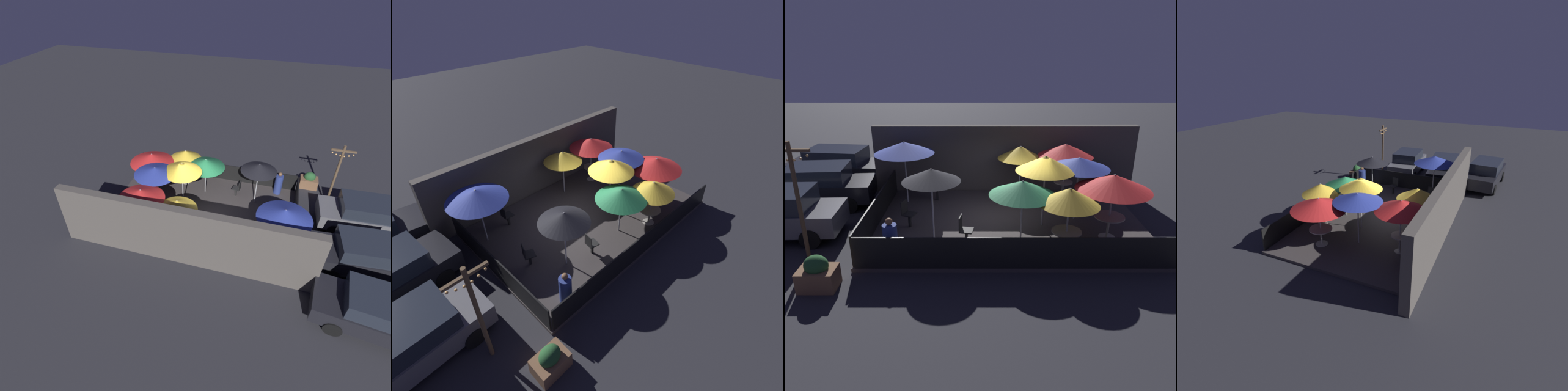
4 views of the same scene
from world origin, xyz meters
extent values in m
plane|color=#26262B|center=(0.00, 0.00, 0.00)|extent=(60.00, 60.00, 0.00)
cube|color=#383333|center=(0.00, 0.00, 0.06)|extent=(9.12, 6.08, 0.12)
cube|color=#4C4742|center=(0.00, 3.27, 1.42)|extent=(10.72, 0.36, 2.83)
cube|color=black|center=(0.00, -2.99, 0.59)|extent=(8.92, 0.05, 0.95)
cube|color=black|center=(-4.52, 0.00, 0.59)|extent=(0.05, 5.88, 0.95)
cylinder|color=#B2B2B7|center=(2.24, 2.00, 1.25)|extent=(0.05, 0.05, 2.26)
cone|color=red|center=(2.24, 2.00, 2.15)|extent=(2.09, 2.09, 0.46)
cylinder|color=#B2B2B7|center=(3.05, -1.16, 1.17)|extent=(0.05, 0.05, 2.11)
cone|color=red|center=(3.05, -1.16, 1.98)|extent=(2.30, 2.30, 0.49)
cylinder|color=#B2B2B7|center=(1.51, -2.11, 1.14)|extent=(0.05, 0.05, 2.03)
cone|color=gold|center=(1.51, -2.11, 1.90)|extent=(1.73, 1.73, 0.50)
cylinder|color=#B2B2B7|center=(0.25, -1.54, 1.14)|extent=(0.05, 0.05, 2.04)
cone|color=#1E6B3D|center=(0.25, -1.54, 1.94)|extent=(2.00, 2.00, 0.44)
cylinder|color=#B2B2B7|center=(-2.46, -1.34, 1.29)|extent=(0.05, 0.05, 2.35)
cone|color=black|center=(-2.46, -1.34, 2.27)|extent=(1.76, 1.76, 0.39)
cylinder|color=#B2B2B7|center=(0.54, 2.12, 1.19)|extent=(0.05, 0.05, 2.15)
cone|color=gold|center=(0.54, 2.12, 2.03)|extent=(1.75, 1.75, 0.48)
cylinder|color=#B2B2B7|center=(2.31, 0.20, 1.25)|extent=(0.05, 0.05, 2.26)
cone|color=#283893|center=(2.31, 0.20, 2.19)|extent=(2.05, 2.05, 0.37)
cylinder|color=#B2B2B7|center=(-3.83, 1.78, 1.32)|extent=(0.05, 0.05, 2.40)
cone|color=#283893|center=(-3.83, 1.78, 2.30)|extent=(2.23, 2.23, 0.43)
cylinder|color=#B2B2B7|center=(1.10, -0.27, 1.34)|extent=(0.05, 0.05, 2.44)
cone|color=gold|center=(1.10, -0.27, 2.31)|extent=(1.92, 1.92, 0.51)
cylinder|color=#9E998E|center=(2.24, 2.00, 0.13)|extent=(0.40, 0.40, 0.02)
cylinder|color=#9E998E|center=(2.24, 2.00, 0.48)|extent=(0.08, 0.08, 0.73)
cylinder|color=#9E998E|center=(2.24, 2.00, 0.87)|extent=(0.72, 0.72, 0.04)
cylinder|color=#9E998E|center=(3.05, -1.16, 0.13)|extent=(0.52, 0.52, 0.02)
cylinder|color=#9E998E|center=(3.05, -1.16, 0.47)|extent=(0.08, 0.08, 0.71)
cylinder|color=#9E998E|center=(3.05, -1.16, 0.84)|extent=(0.94, 0.94, 0.04)
cylinder|color=#9E998E|center=(1.51, -2.11, 0.13)|extent=(0.48, 0.48, 0.02)
cylinder|color=#9E998E|center=(1.51, -2.11, 0.45)|extent=(0.08, 0.08, 0.66)
cylinder|color=#9E998E|center=(1.51, -2.11, 0.80)|extent=(0.87, 0.87, 0.04)
cube|color=black|center=(-3.38, -0.42, 0.35)|extent=(0.10, 0.10, 0.45)
cube|color=black|center=(-3.38, -0.42, 0.59)|extent=(0.51, 0.51, 0.04)
cube|color=black|center=(-3.55, -0.36, 0.83)|extent=(0.16, 0.39, 0.44)
cube|color=black|center=(-2.70, 1.97, 0.36)|extent=(0.08, 0.08, 0.47)
cube|color=black|center=(-2.70, 1.97, 0.61)|extent=(0.40, 0.40, 0.04)
cube|color=black|center=(-2.88, 1.97, 0.85)|extent=(0.03, 0.40, 0.44)
cube|color=black|center=(-1.42, -1.64, 0.35)|extent=(0.09, 0.09, 0.46)
cube|color=black|center=(-1.42, -1.64, 0.60)|extent=(0.46, 0.46, 0.04)
cube|color=black|center=(-1.60, -1.61, 0.84)|extent=(0.09, 0.40, 0.44)
cylinder|color=navy|center=(-3.53, -2.52, 0.67)|extent=(0.51, 0.51, 1.10)
sphere|color=brown|center=(-3.53, -2.52, 1.32)|extent=(0.20, 0.20, 0.20)
cube|color=brown|center=(-5.16, -3.73, 0.28)|extent=(0.95, 0.66, 0.56)
ellipsoid|color=#235128|center=(-5.16, -3.73, 0.67)|extent=(0.62, 0.49, 0.55)
cylinder|color=brown|center=(-6.06, -2.24, 1.76)|extent=(0.12, 0.12, 3.52)
cube|color=brown|center=(-6.06, -2.24, 3.27)|extent=(1.10, 0.08, 0.08)
sphere|color=#F4B260|center=(-6.15, -2.24, 2.99)|extent=(0.07, 0.07, 0.07)
sphere|color=#F4B260|center=(-5.97, -2.24, 2.99)|extent=(0.07, 0.07, 0.07)
sphere|color=#F4B260|center=(-5.79, -2.24, 3.04)|extent=(0.07, 0.07, 0.07)
sphere|color=#F4B260|center=(-5.60, -2.24, 3.12)|extent=(0.07, 0.07, 0.07)
cylinder|color=black|center=(-6.28, -0.06, 0.32)|extent=(0.65, 0.20, 0.64)
cylinder|color=black|center=(-6.21, -1.67, 0.32)|extent=(0.65, 0.20, 0.64)
cube|color=black|center=(-7.19, 1.69, 0.67)|extent=(4.17, 2.01, 0.70)
cube|color=#1E232D|center=(-7.19, 1.69, 1.32)|extent=(2.34, 1.73, 0.60)
cylinder|color=black|center=(-6.00, 2.59, 0.32)|extent=(0.65, 0.23, 0.64)
cylinder|color=black|center=(-5.88, 0.98, 0.32)|extent=(0.65, 0.23, 0.64)
cylinder|color=black|center=(-8.51, 2.39, 0.32)|extent=(0.65, 0.23, 0.64)
cube|color=black|center=(-7.35, 4.29, 0.67)|extent=(4.54, 2.18, 0.70)
cube|color=#1E232D|center=(-7.35, 4.29, 1.32)|extent=(2.57, 1.82, 0.60)
cylinder|color=black|center=(-5.91, 4.94, 0.32)|extent=(0.66, 0.25, 0.64)
cylinder|color=black|center=(-6.09, 3.33, 0.32)|extent=(0.66, 0.25, 0.64)
cylinder|color=black|center=(-8.61, 5.24, 0.32)|extent=(0.66, 0.25, 0.64)
cylinder|color=black|center=(-8.79, 3.63, 0.32)|extent=(0.66, 0.25, 0.64)
camera|label=1|loc=(-2.93, 11.34, 10.27)|focal=28.00mm
camera|label=2|loc=(-7.30, -7.21, 8.54)|focal=28.00mm
camera|label=3|loc=(-1.01, -12.02, 5.87)|focal=35.00mm
camera|label=4|loc=(12.18, 5.35, 6.99)|focal=28.00mm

